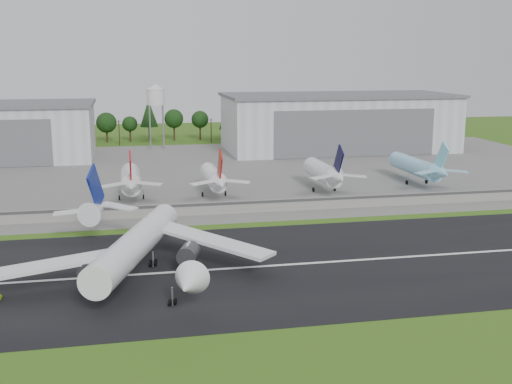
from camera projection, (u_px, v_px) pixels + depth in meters
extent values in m
plane|color=#345814|center=(237.00, 286.00, 118.23)|extent=(600.00, 600.00, 0.00)
cube|color=black|center=(228.00, 269.00, 127.80)|extent=(320.00, 60.00, 0.10)
cube|color=white|center=(228.00, 269.00, 127.79)|extent=(220.00, 1.00, 0.02)
cube|color=slate|center=(181.00, 173.00, 233.24)|extent=(320.00, 150.00, 0.10)
cube|color=gray|center=(202.00, 209.00, 170.58)|extent=(240.00, 0.50, 3.50)
cube|color=#38383A|center=(202.00, 205.00, 170.04)|extent=(240.00, 0.12, 0.70)
cube|color=silver|center=(338.00, 123.00, 288.56)|extent=(100.00, 45.00, 24.00)
cube|color=#595B60|center=(339.00, 95.00, 285.95)|extent=(102.00, 47.00, 1.20)
cube|color=#595B60|center=(355.00, 133.00, 267.25)|extent=(70.00, 0.30, 19.68)
cylinder|color=#99999E|center=(150.00, 128.00, 289.04)|extent=(0.50, 0.50, 20.00)
cylinder|color=#99999E|center=(163.00, 126.00, 295.97)|extent=(0.50, 0.50, 20.00)
cylinder|color=silver|center=(156.00, 97.00, 289.70)|extent=(8.00, 8.00, 7.00)
cone|color=silver|center=(155.00, 87.00, 288.73)|extent=(8.40, 8.40, 2.40)
cylinder|color=white|center=(136.00, 244.00, 123.01)|extent=(19.24, 43.61, 5.80)
cone|color=white|center=(188.00, 284.00, 101.77)|extent=(7.38, 7.51, 5.80)
cone|color=white|center=(96.00, 210.00, 145.28)|extent=(8.04, 10.27, 5.51)
cube|color=navy|center=(96.00, 188.00, 143.75)|extent=(3.45, 9.22, 11.13)
cube|color=white|center=(211.00, 240.00, 128.75)|extent=(23.34, 24.00, 2.65)
cylinder|color=#333338|center=(189.00, 254.00, 125.14)|extent=(5.33, 6.41, 3.80)
cube|color=white|center=(118.00, 206.00, 147.19)|extent=(9.16, 7.90, 0.98)
cube|color=white|center=(59.00, 263.00, 114.20)|extent=(28.51, 10.19, 2.65)
cylinder|color=#333338|center=(92.00, 269.00, 115.93)|extent=(5.33, 6.41, 3.80)
cube|color=white|center=(75.00, 211.00, 142.34)|extent=(9.01, 3.23, 0.98)
cube|color=#99999E|center=(144.00, 273.00, 120.55)|extent=(18.86, 31.62, 3.20)
cylinder|color=black|center=(109.00, 270.00, 124.49)|extent=(0.85, 1.55, 1.50)
cylinder|color=silver|center=(131.00, 179.00, 190.14)|extent=(5.83, 24.00, 5.83)
cone|color=silver|center=(131.00, 186.00, 175.08)|extent=(5.54, 7.00, 5.54)
cube|color=#A60C15|center=(130.00, 168.00, 174.56)|extent=(0.45, 8.59, 10.02)
cylinder|color=#99999E|center=(119.00, 195.00, 188.46)|extent=(0.32, 0.32, 3.00)
cylinder|color=#99999E|center=(143.00, 194.00, 189.83)|extent=(0.32, 0.32, 3.00)
cylinder|color=black|center=(119.00, 198.00, 188.60)|extent=(0.40, 1.40, 1.40)
cylinder|color=white|center=(213.00, 177.00, 195.03)|extent=(5.15, 24.00, 5.15)
cone|color=white|center=(220.00, 184.00, 179.96)|extent=(4.89, 7.00, 4.89)
cube|color=#A5150C|center=(220.00, 166.00, 179.45)|extent=(0.45, 8.59, 10.02)
cylinder|color=#99999E|center=(203.00, 192.00, 193.27)|extent=(0.32, 0.32, 3.00)
cylinder|color=#99999E|center=(225.00, 191.00, 194.64)|extent=(0.32, 0.32, 3.00)
cylinder|color=black|center=(203.00, 194.00, 193.42)|extent=(0.40, 1.40, 1.40)
cylinder|color=white|center=(323.00, 172.00, 201.77)|extent=(5.79, 24.00, 5.79)
cone|color=white|center=(339.00, 178.00, 186.70)|extent=(5.50, 7.00, 5.50)
cube|color=black|center=(338.00, 161.00, 186.19)|extent=(0.45, 8.59, 10.02)
cylinder|color=#99999E|center=(313.00, 187.00, 200.08)|extent=(0.32, 0.32, 3.00)
cylinder|color=#99999E|center=(335.00, 186.00, 201.45)|extent=(0.32, 0.32, 3.00)
cylinder|color=black|center=(313.00, 190.00, 200.22)|extent=(0.40, 1.40, 1.40)
cylinder|color=#8BD0F0|center=(415.00, 166.00, 213.15)|extent=(5.55, 30.00, 5.55)
cone|color=#8BD0F0|center=(441.00, 173.00, 195.21)|extent=(5.28, 7.00, 5.28)
cube|color=#7CE5FE|center=(442.00, 157.00, 194.69)|extent=(0.45, 8.59, 10.02)
cylinder|color=#99999E|center=(407.00, 180.00, 211.43)|extent=(0.32, 0.32, 3.00)
cylinder|color=#99999E|center=(427.00, 179.00, 212.80)|extent=(0.32, 0.32, 3.00)
cylinder|color=black|center=(407.00, 182.00, 211.58)|extent=(0.40, 1.40, 1.40)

